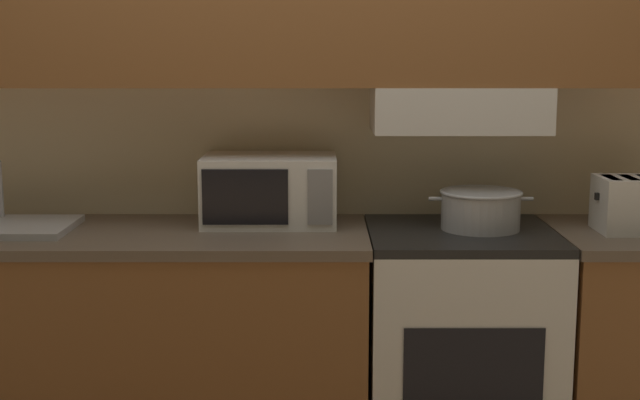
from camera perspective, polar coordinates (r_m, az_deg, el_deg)
name	(u,v)px	position (r m, az deg, el deg)	size (l,w,h in m)	color
wall_back	(310,60)	(3.26, -0.67, 8.98)	(5.31, 0.38, 2.55)	beige
lower_counter_main	(130,358)	(3.28, -12.09, -9.84)	(1.67, 0.63, 0.92)	brown
lower_counter_right_stub	(633,357)	(3.40, 19.38, -9.47)	(0.60, 0.63, 0.92)	brown
stove_range	(457,358)	(3.25, 8.74, -9.94)	(0.64, 0.62, 0.92)	white
cooking_pot	(479,209)	(3.14, 10.14, -0.54)	(0.36, 0.28, 0.14)	#B7BABF
microwave	(268,190)	(3.20, -3.33, 0.66)	(0.47, 0.33, 0.25)	white
toaster	(635,204)	(3.24, 19.49, -0.25)	(0.27, 0.21, 0.19)	white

